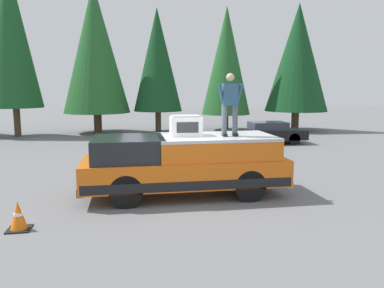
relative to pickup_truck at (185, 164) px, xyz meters
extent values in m
plane|color=slate|center=(-0.43, 0.14, -0.87)|extent=(90.00, 90.00, 0.00)
cube|color=orange|center=(0.00, 0.01, -0.17)|extent=(2.00, 5.50, 0.70)
cube|color=black|center=(0.00, 0.01, -0.37)|extent=(2.01, 5.39, 0.24)
cube|color=black|center=(0.00, 1.52, 0.48)|extent=(1.84, 1.87, 0.60)
cube|color=orange|center=(0.00, -0.87, 0.44)|extent=(1.92, 3.19, 0.52)
cube|color=#B7BABF|center=(0.00, -0.87, 0.74)|extent=(1.94, 3.19, 0.08)
cube|color=#232326|center=(0.00, 2.70, -0.44)|extent=(1.96, 0.16, 0.20)
cube|color=#B2B5BA|center=(0.00, -2.68, -0.44)|extent=(1.96, 0.16, 0.20)
cylinder|color=black|center=(-0.85, 1.60, -0.45)|extent=(0.30, 0.84, 0.84)
cylinder|color=black|center=(0.85, 1.60, -0.45)|extent=(0.30, 0.84, 0.84)
cylinder|color=black|center=(-0.85, -1.59, -0.45)|extent=(0.30, 0.84, 0.84)
cylinder|color=black|center=(0.85, -1.59, -0.45)|extent=(0.30, 0.84, 0.84)
cube|color=silver|center=(0.11, -0.05, 1.04)|extent=(0.64, 0.84, 0.52)
cube|color=#2D2D30|center=(-0.22, -0.05, 1.04)|extent=(0.01, 0.59, 0.29)
cube|color=#99999E|center=(0.11, -0.05, 1.32)|extent=(0.58, 0.76, 0.04)
cylinder|color=#4C515B|center=(-0.19, -1.36, 1.20)|extent=(0.15, 0.15, 0.84)
cube|color=black|center=(-0.23, -1.36, 0.82)|extent=(0.26, 0.11, 0.08)
cylinder|color=#4C515B|center=(-0.19, -1.06, 1.20)|extent=(0.15, 0.15, 0.84)
cube|color=black|center=(-0.23, -1.06, 0.82)|extent=(0.26, 0.11, 0.08)
cube|color=#335B7A|center=(-0.19, -1.21, 1.91)|extent=(0.24, 0.40, 0.58)
sphere|color=beige|center=(-0.19, -1.21, 2.36)|extent=(0.22, 0.22, 0.22)
cylinder|color=#335B7A|center=(-0.22, -1.46, 1.91)|extent=(0.09, 0.23, 0.58)
cylinder|color=#335B7A|center=(-0.22, -0.97, 1.91)|extent=(0.09, 0.23, 0.58)
cube|color=black|center=(8.77, -5.71, -0.38)|extent=(1.64, 4.10, 0.50)
cube|color=#282D38|center=(8.77, -5.81, 0.08)|extent=(1.31, 1.89, 0.42)
cylinder|color=black|center=(8.05, -4.44, -0.56)|extent=(0.20, 0.62, 0.62)
cylinder|color=black|center=(9.49, -4.44, -0.56)|extent=(0.20, 0.62, 0.62)
cylinder|color=black|center=(8.05, -6.98, -0.56)|extent=(0.20, 0.62, 0.62)
cylinder|color=black|center=(9.49, -6.98, -0.56)|extent=(0.20, 0.62, 0.62)
cube|color=black|center=(-1.98, 3.82, -0.86)|extent=(0.47, 0.47, 0.03)
cone|color=orange|center=(-1.98, 3.82, -0.56)|extent=(0.36, 0.36, 0.62)
cylinder|color=white|center=(-1.98, 3.82, -0.53)|extent=(0.19, 0.19, 0.06)
cylinder|color=#4C3826|center=(14.34, -9.97, -0.19)|extent=(0.51, 0.51, 1.36)
cone|color=#14421E|center=(14.34, -9.97, 4.10)|extent=(4.23, 4.23, 7.23)
cylinder|color=#4C3826|center=(15.39, -5.25, -0.31)|extent=(0.40, 0.40, 1.12)
cone|color=#235B28|center=(15.39, -5.25, 3.91)|extent=(3.35, 3.35, 7.31)
cylinder|color=#4C3826|center=(15.11, -0.49, -0.17)|extent=(0.38, 0.38, 1.41)
cone|color=#14421E|center=(15.11, -0.49, 3.90)|extent=(3.21, 3.21, 6.71)
cylinder|color=#4C3826|center=(15.33, 3.49, -0.21)|extent=(0.51, 0.51, 1.33)
cone|color=#235B28|center=(15.33, 3.49, 4.57)|extent=(4.28, 4.28, 8.23)
cylinder|color=#4C3826|center=(14.16, 8.19, 0.01)|extent=(0.39, 0.39, 1.77)
cone|color=#194C23|center=(14.16, 8.19, 5.24)|extent=(3.21, 3.21, 8.69)
camera|label=1|loc=(-9.95, 1.50, 2.08)|focal=34.82mm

